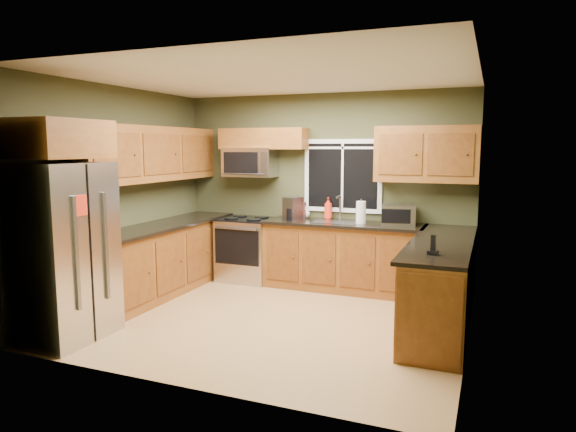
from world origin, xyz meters
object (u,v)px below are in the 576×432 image
Objects in this scene: paper_towel_roll at (361,212)px; soap_bottle_c at (305,212)px; range at (247,249)px; refrigerator at (63,252)px; kettle at (300,209)px; soap_bottle_a at (328,208)px; microwave at (250,162)px; toaster_oven at (398,215)px; coffee_maker at (293,209)px; cordless_phone at (433,249)px.

paper_towel_roll is 1.89× the size of soap_bottle_c.
paper_towel_roll is 0.91m from soap_bottle_c.
refrigerator is at bearing -103.97° from range.
refrigerator is 3.36m from soap_bottle_c.
kettle is 1.66× the size of soap_bottle_c.
kettle is 0.93m from paper_towel_roll.
microwave is at bearing -175.44° from soap_bottle_a.
soap_bottle_a is 0.35m from soap_bottle_c.
microwave is (0.69, 2.91, 0.83)m from refrigerator.
paper_towel_roll reaches higher than kettle.
microwave reaches higher than soap_bottle_c.
range is 1.95× the size of toaster_oven.
coffee_maker is (-1.45, -0.07, 0.01)m from toaster_oven.
cordless_phone is (2.04, -1.87, -0.08)m from kettle.
coffee_maker is 1.82× the size of soap_bottle_c.
kettle is 0.88× the size of paper_towel_roll.
toaster_oven reaches higher than range.
paper_towel_roll is at bearing -24.32° from soap_bottle_a.
cordless_phone is at bearing -33.31° from microwave.
cordless_phone is at bearing -31.34° from range.
microwave is 2.61× the size of kettle.
refrigerator is 5.79× the size of soap_bottle_a.
range is at bearing -168.91° from soap_bottle_a.
range is 1.02m from soap_bottle_c.
microwave is 2.30× the size of paper_towel_roll.
coffee_maker is 1.09× the size of kettle.
soap_bottle_c reaches higher than range.
microwave is at bearing -178.68° from kettle.
paper_towel_roll is at bearing 49.11° from refrigerator.
range is at bearing 178.29° from coffee_maker.
kettle reaches higher than range.
toaster_oven is (2.18, 0.05, 0.61)m from range.
range is at bearing -178.63° from toaster_oven.
soap_bottle_c is at bearing 164.63° from paper_towel_roll.
toaster_oven is 2.76× the size of soap_bottle_c.
toaster_oven is at bearing -2.21° from microwave.
kettle is at bearing 169.87° from paper_towel_roll.
paper_towel_roll is (2.39, 2.76, 0.19)m from refrigerator.
paper_towel_roll is 2.04m from cordless_phone.
paper_towel_roll is (0.97, 0.01, 0.00)m from coffee_maker.
coffee_maker reaches higher than range.
kettle is 0.40m from soap_bottle_a.
microwave is (-0.00, 0.14, 1.26)m from range.
refrigerator is 3.10m from microwave.
kettle is (-1.40, 0.10, -0.00)m from toaster_oven.
kettle is at bearing 63.31° from refrigerator.
refrigerator reaches higher than paper_towel_roll.
range is at bearing 179.66° from paper_towel_roll.
toaster_oven is at bearing -4.17° from kettle.
microwave reaches higher than paper_towel_roll.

